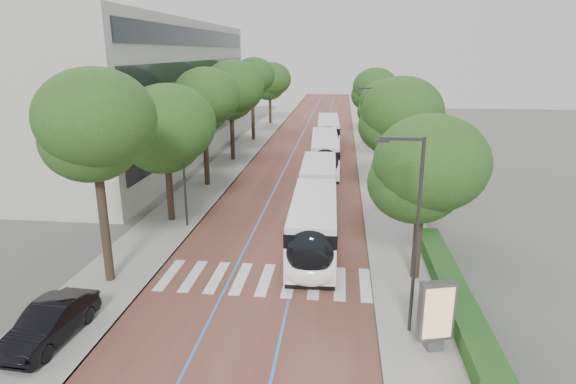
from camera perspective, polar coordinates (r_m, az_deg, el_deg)
name	(u,v)px	position (r m, az deg, el deg)	size (l,w,h in m)	color
ground	(258,289)	(23.86, -3.56, -11.41)	(160.00, 160.00, 0.00)	#51544C
road	(311,141)	(61.89, 2.77, 6.03)	(11.00, 140.00, 0.02)	#582F27
sidewalk_left	(253,140)	(62.79, -4.11, 6.20)	(4.00, 140.00, 0.12)	#97958F
sidewalk_right	(371,142)	(61.88, 9.75, 5.86)	(4.00, 140.00, 0.12)	#97958F
kerb_left	(268,140)	(62.48, -2.39, 6.18)	(0.20, 140.00, 0.14)	gray
kerb_right	(355,142)	(61.79, 7.99, 5.92)	(0.20, 140.00, 0.14)	gray
zebra_crossing	(265,280)	(24.69, -2.70, -10.32)	(10.55, 3.60, 0.01)	silver
lane_line_left	(299,141)	(62.01, 1.29, 6.08)	(0.12, 126.00, 0.01)	blue
lane_line_right	(324,141)	(61.81, 4.26, 6.00)	(0.12, 126.00, 0.01)	blue
office_building	(118,92)	(54.19, -19.45, 11.12)	(18.11, 40.00, 14.00)	#AFADA2
hedge	(452,289)	(23.92, 18.85, -10.86)	(1.20, 14.00, 0.80)	#194417
streetlight_near	(413,222)	(19.07, 14.59, -3.45)	(1.82, 0.20, 8.00)	#303032
streetlight_far	(374,125)	(43.32, 10.14, 7.77)	(1.82, 0.20, 8.00)	#303032
lamp_post_left	(183,166)	(31.21, -12.28, 3.06)	(0.14, 0.14, 8.00)	#303032
trees_left	(226,97)	(48.05, -7.38, 11.12)	(6.33, 60.73, 9.89)	black
trees_right	(386,112)	(43.95, 11.59, 9.31)	(5.86, 47.64, 8.89)	black
lead_bus	(316,205)	(30.78, 3.34, -1.60)	(2.92, 18.45, 3.20)	black
bus_queued_0	(325,153)	(46.56, 4.37, 4.57)	(3.06, 12.49, 3.20)	white
bus_queued_1	(328,132)	(59.11, 4.78, 7.09)	(2.96, 12.48, 3.20)	white
ad_panel	(436,314)	(19.48, 17.14, -13.68)	(1.40, 0.70, 2.80)	#59595B
parked_car	(50,323)	(21.63, -26.36, -13.72)	(1.62, 4.63, 1.53)	black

